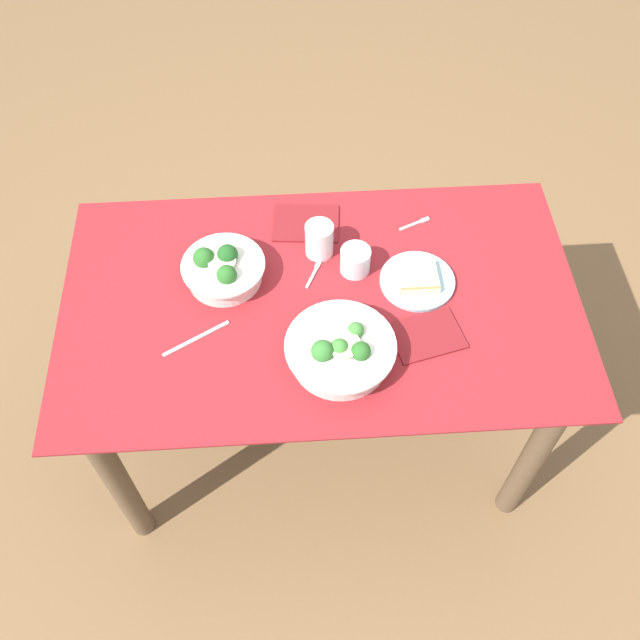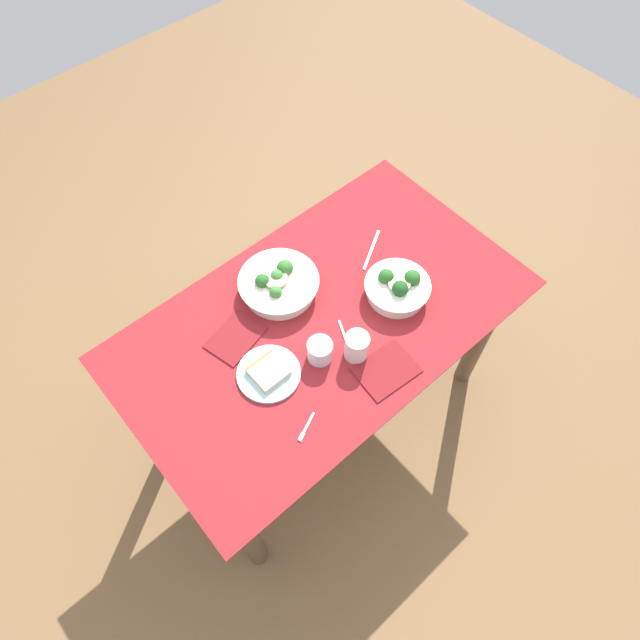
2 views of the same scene
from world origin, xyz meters
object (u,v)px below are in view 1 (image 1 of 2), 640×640
(bread_side_plate, at_px, (418,280))
(napkin_folded_lower, at_px, (306,223))
(broccoli_bowl_near, at_px, (340,351))
(water_glass_side, at_px, (355,260))
(table_knife_left, at_px, (196,339))
(fork_by_far_bowl, at_px, (314,273))
(broccoli_bowl_far, at_px, (223,269))
(water_glass_center, at_px, (319,240))
(napkin_folded_upper, at_px, (427,336))
(fork_by_near_bowl, at_px, (416,223))

(bread_side_plate, bearing_deg, napkin_folded_lower, 140.96)
(broccoli_bowl_near, relative_size, water_glass_side, 3.34)
(table_knife_left, bearing_deg, water_glass_side, -4.05)
(broccoli_bowl_near, bearing_deg, table_knife_left, 167.24)
(broccoli_bowl_near, bearing_deg, fork_by_far_bowl, 99.80)
(broccoli_bowl_far, height_order, fork_by_far_bowl, broccoli_bowl_far)
(water_glass_center, bearing_deg, table_knife_left, -140.50)
(fork_by_far_bowl, height_order, napkin_folded_upper, napkin_folded_upper)
(broccoli_bowl_far, xyz_separation_m, napkin_folded_lower, (0.23, 0.19, -0.04))
(broccoli_bowl_near, distance_m, fork_by_near_bowl, 0.52)
(water_glass_side, bearing_deg, fork_by_near_bowl, 39.26)
(water_glass_side, bearing_deg, bread_side_plate, -19.40)
(water_glass_center, xyz_separation_m, fork_by_near_bowl, (0.29, 0.09, -0.05))
(bread_side_plate, relative_size, fork_by_far_bowl, 2.10)
(table_knife_left, bearing_deg, napkin_folded_upper, -32.46)
(fork_by_far_bowl, bearing_deg, water_glass_center, 11.89)
(broccoli_bowl_near, distance_m, water_glass_center, 0.36)
(broccoli_bowl_far, xyz_separation_m, water_glass_side, (0.36, 0.01, -0.00))
(table_knife_left, bearing_deg, napkin_folded_lower, 21.99)
(fork_by_near_bowl, distance_m, table_knife_left, 0.72)
(fork_by_far_bowl, bearing_deg, bread_side_plate, -75.10)
(bread_side_plate, relative_size, table_knife_left, 1.07)
(water_glass_side, xyz_separation_m, fork_by_near_bowl, (0.19, 0.16, -0.04))
(bread_side_plate, bearing_deg, broccoli_bowl_far, 174.66)
(water_glass_center, relative_size, fork_by_far_bowl, 1.04)
(water_glass_center, bearing_deg, napkin_folded_upper, -49.62)
(water_glass_center, distance_m, napkin_folded_lower, 0.12)
(fork_by_far_bowl, height_order, napkin_folded_lower, napkin_folded_lower)
(water_glass_center, relative_size, table_knife_left, 0.53)
(fork_by_far_bowl, bearing_deg, fork_by_near_bowl, -36.30)
(napkin_folded_upper, bearing_deg, fork_by_near_bowl, 85.92)
(broccoli_bowl_far, relative_size, water_glass_center, 2.23)
(broccoli_bowl_near, distance_m, napkin_folded_upper, 0.24)
(broccoli_bowl_far, distance_m, napkin_folded_lower, 0.30)
(water_glass_side, distance_m, fork_by_far_bowl, 0.12)
(bread_side_plate, height_order, water_glass_center, water_glass_center)
(broccoli_bowl_near, bearing_deg, fork_by_near_bowl, 60.09)
(water_glass_side, bearing_deg, napkin_folded_lower, 125.24)
(water_glass_side, xyz_separation_m, napkin_folded_upper, (0.17, -0.24, -0.04))
(bread_side_plate, height_order, table_knife_left, bread_side_plate)
(water_glass_center, xyz_separation_m, table_knife_left, (-0.34, -0.28, -0.05))
(water_glass_side, relative_size, napkin_folded_lower, 0.44)
(broccoli_bowl_near, xyz_separation_m, table_knife_left, (-0.37, 0.08, -0.03))
(fork_by_near_bowl, bearing_deg, bread_side_plate, -120.70)
(fork_by_far_bowl, bearing_deg, napkin_folded_lower, 29.38)
(bread_side_plate, height_order, napkin_folded_upper, bread_side_plate)
(table_knife_left, bearing_deg, fork_by_near_bowl, 0.62)
(water_glass_center, height_order, fork_by_far_bowl, water_glass_center)
(broccoli_bowl_far, bearing_deg, water_glass_side, 1.49)
(fork_by_near_bowl, relative_size, table_knife_left, 0.50)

